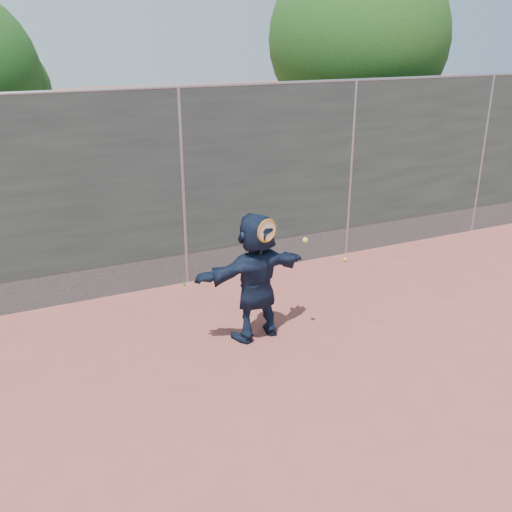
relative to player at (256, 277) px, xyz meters
name	(u,v)px	position (x,y,z in m)	size (l,w,h in m)	color
ground	(291,401)	(-0.26, -1.46, -0.84)	(80.00, 80.00, 0.00)	#9E4C42
player	(256,277)	(0.00, 0.00, 0.00)	(1.56, 0.50, 1.68)	#131E36
ball_ground	(345,260)	(2.51, 1.70, -0.81)	(0.07, 0.07, 0.07)	#C1F536
fence	(183,185)	(-0.26, 2.04, 0.74)	(20.00, 0.06, 3.03)	#38423D
swing_action	(271,233)	(0.10, -0.20, 0.63)	(0.68, 0.17, 0.51)	orange
tree_right	(364,44)	(4.42, 4.29, 2.65)	(3.78, 3.60, 5.39)	#382314
weed_clump	(207,273)	(0.03, 1.92, -0.71)	(0.68, 0.07, 0.30)	#387226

